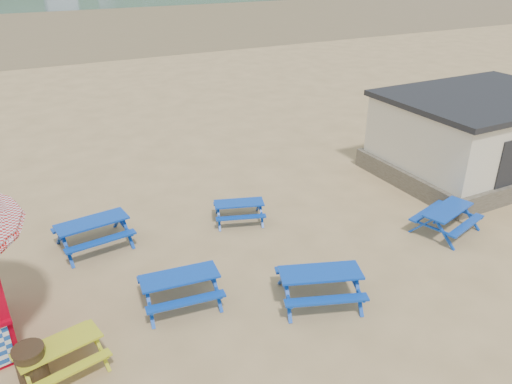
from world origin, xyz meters
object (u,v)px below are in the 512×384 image
picnic_table_yellow (61,357)px  amenity_block (478,134)px  picnic_table_blue_a (94,234)px  picnic_table_blue_b (239,211)px  litter_bin (32,366)px

picnic_table_yellow → amenity_block: (16.16, 3.44, 1.21)m
picnic_table_blue_a → picnic_table_blue_b: (4.53, -0.58, -0.10)m
litter_bin → amenity_block: size_ratio=0.13×
litter_bin → picnic_table_blue_a: bearing=65.7°
picnic_table_blue_a → litter_bin: litter_bin is taller
amenity_block → litter_bin: bearing=-168.0°
picnic_table_blue_b → picnic_table_blue_a: bearing=-168.5°
picnic_table_blue_a → picnic_table_blue_b: size_ratio=1.16×
picnic_table_blue_a → picnic_table_yellow: (-1.61, -4.71, -0.08)m
picnic_table_blue_b → amenity_block: size_ratio=0.26×
picnic_table_blue_b → litter_bin: bearing=-128.9°
picnic_table_yellow → amenity_block: amenity_block is taller
litter_bin → amenity_block: bearing=12.0°
picnic_table_yellow → litter_bin: (-0.56, -0.10, 0.11)m
picnic_table_blue_b → picnic_table_yellow: size_ratio=0.99×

